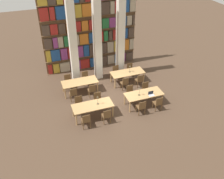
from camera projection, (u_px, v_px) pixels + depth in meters
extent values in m
plane|color=#4C3828|center=(111.00, 98.00, 14.85)|extent=(40.00, 40.00, 0.00)
cube|color=brown|center=(90.00, 30.00, 16.49)|extent=(6.39, 0.06, 5.50)
cube|color=brown|center=(92.00, 66.00, 18.03)|extent=(6.39, 0.35, 0.03)
cube|color=maroon|center=(50.00, 69.00, 16.97)|extent=(0.27, 0.20, 0.67)
cube|color=#B7932D|center=(56.00, 68.00, 17.09)|extent=(0.42, 0.20, 0.67)
cube|color=tan|center=(65.00, 67.00, 17.26)|extent=(0.68, 0.20, 0.67)
cube|color=#84387A|center=(75.00, 65.00, 17.46)|extent=(0.70, 0.20, 0.67)
cube|color=maroon|center=(85.00, 63.00, 17.66)|extent=(0.62, 0.20, 0.67)
cube|color=navy|center=(92.00, 62.00, 17.81)|extent=(0.35, 0.20, 0.67)
cube|color=orange|center=(98.00, 61.00, 17.94)|extent=(0.45, 0.20, 0.67)
cube|color=#47382D|center=(104.00, 60.00, 18.06)|extent=(0.38, 0.20, 0.67)
cube|color=tan|center=(111.00, 59.00, 18.20)|extent=(0.51, 0.20, 0.67)
cube|color=navy|center=(117.00, 58.00, 18.35)|extent=(0.40, 0.20, 0.67)
cube|color=#84387A|center=(123.00, 57.00, 18.47)|extent=(0.37, 0.20, 0.67)
cube|color=#47382D|center=(129.00, 56.00, 18.61)|extent=(0.52, 0.20, 0.67)
cube|color=brown|center=(92.00, 55.00, 17.51)|extent=(6.39, 0.35, 0.03)
cube|color=#B7932D|center=(48.00, 56.00, 16.43)|extent=(0.29, 0.20, 0.80)
cube|color=navy|center=(55.00, 55.00, 16.55)|extent=(0.58, 0.20, 0.80)
cube|color=#84387A|center=(64.00, 54.00, 16.71)|extent=(0.42, 0.20, 0.80)
cube|color=maroon|center=(71.00, 53.00, 16.84)|extent=(0.39, 0.20, 0.80)
cube|color=#84387A|center=(78.00, 52.00, 16.99)|extent=(0.64, 0.20, 0.80)
cube|color=navy|center=(86.00, 50.00, 17.14)|extent=(0.38, 0.20, 0.80)
cube|color=#47382D|center=(92.00, 49.00, 17.27)|extent=(0.41, 0.20, 0.80)
cube|color=#84387A|center=(98.00, 49.00, 17.39)|extent=(0.38, 0.20, 0.80)
cube|color=#47382D|center=(104.00, 48.00, 17.50)|extent=(0.39, 0.20, 0.80)
cube|color=tan|center=(110.00, 47.00, 17.64)|extent=(0.46, 0.20, 0.80)
cube|color=#B7932D|center=(117.00, 46.00, 17.78)|extent=(0.47, 0.20, 0.80)
cube|color=orange|center=(124.00, 45.00, 17.94)|extent=(0.63, 0.20, 0.80)
cube|color=tan|center=(131.00, 44.00, 18.09)|extent=(0.31, 0.20, 0.80)
cube|color=brown|center=(91.00, 43.00, 17.00)|extent=(6.39, 0.35, 0.03)
cube|color=#47382D|center=(48.00, 44.00, 15.96)|extent=(0.48, 0.20, 0.71)
cube|color=#84387A|center=(55.00, 43.00, 16.09)|extent=(0.29, 0.20, 0.71)
cube|color=tan|center=(60.00, 42.00, 16.19)|extent=(0.32, 0.20, 0.71)
cube|color=#236B38|center=(66.00, 41.00, 16.29)|extent=(0.26, 0.20, 0.71)
cube|color=tan|center=(74.00, 40.00, 16.43)|extent=(0.70, 0.20, 0.71)
cube|color=orange|center=(84.00, 39.00, 16.63)|extent=(0.59, 0.20, 0.71)
cube|color=navy|center=(93.00, 37.00, 16.81)|extent=(0.60, 0.20, 0.71)
cube|color=maroon|center=(100.00, 36.00, 16.95)|extent=(0.35, 0.20, 0.71)
cube|color=#236B38|center=(106.00, 36.00, 17.06)|extent=(0.28, 0.20, 0.71)
cube|color=#47382D|center=(110.00, 35.00, 17.15)|extent=(0.27, 0.20, 0.71)
cube|color=maroon|center=(116.00, 34.00, 17.27)|extent=(0.47, 0.20, 0.71)
cube|color=navy|center=(123.00, 33.00, 17.43)|extent=(0.56, 0.20, 0.71)
cube|color=#47382D|center=(131.00, 32.00, 17.58)|extent=(0.40, 0.20, 0.71)
cube|color=brown|center=(90.00, 30.00, 16.48)|extent=(6.39, 0.35, 0.03)
cube|color=#47382D|center=(46.00, 30.00, 15.46)|extent=(0.46, 0.20, 0.66)
cube|color=maroon|center=(54.00, 29.00, 15.60)|extent=(0.46, 0.20, 0.66)
cube|color=#47382D|center=(62.00, 28.00, 15.74)|extent=(0.43, 0.20, 0.66)
cube|color=orange|center=(70.00, 27.00, 15.89)|extent=(0.48, 0.20, 0.66)
cube|color=maroon|center=(77.00, 26.00, 16.02)|extent=(0.42, 0.20, 0.66)
cube|color=orange|center=(85.00, 26.00, 16.16)|extent=(0.42, 0.20, 0.66)
cube|color=maroon|center=(92.00, 25.00, 16.30)|extent=(0.47, 0.20, 0.66)
cube|color=#B7932D|center=(99.00, 24.00, 16.42)|extent=(0.34, 0.20, 0.66)
cube|color=#236B38|center=(105.00, 23.00, 16.55)|extent=(0.46, 0.20, 0.66)
cube|color=#84387A|center=(112.00, 22.00, 16.69)|extent=(0.45, 0.20, 0.66)
cube|color=maroon|center=(119.00, 21.00, 16.82)|extent=(0.34, 0.20, 0.66)
cube|color=navy|center=(124.00, 21.00, 16.93)|extent=(0.34, 0.20, 0.66)
cube|color=tan|center=(129.00, 20.00, 17.04)|extent=(0.35, 0.20, 0.66)
cube|color=#47382D|center=(133.00, 20.00, 17.13)|extent=(0.15, 0.20, 0.66)
cube|color=brown|center=(90.00, 16.00, 15.97)|extent=(6.39, 0.35, 0.03)
cube|color=maroon|center=(44.00, 14.00, 14.91)|extent=(0.52, 0.20, 0.81)
cube|color=maroon|center=(52.00, 14.00, 15.05)|extent=(0.30, 0.20, 0.81)
cube|color=navy|center=(60.00, 13.00, 15.19)|extent=(0.58, 0.20, 0.81)
cube|color=tan|center=(70.00, 12.00, 15.36)|extent=(0.51, 0.20, 0.81)
cube|color=#B7932D|center=(78.00, 11.00, 15.50)|extent=(0.42, 0.20, 0.81)
cube|color=orange|center=(87.00, 10.00, 15.66)|extent=(0.63, 0.20, 0.81)
cube|color=tan|center=(96.00, 9.00, 15.83)|extent=(0.54, 0.20, 0.81)
cube|color=#47382D|center=(105.00, 8.00, 16.00)|extent=(0.59, 0.20, 0.81)
cube|color=tan|center=(112.00, 7.00, 16.13)|extent=(0.29, 0.20, 0.81)
cube|color=maroon|center=(120.00, 6.00, 16.28)|extent=(0.69, 0.20, 0.81)
cube|color=navy|center=(127.00, 6.00, 16.42)|extent=(0.29, 0.20, 0.81)
cube|color=tan|center=(132.00, 5.00, 16.53)|extent=(0.39, 0.20, 0.81)
cube|color=brown|center=(89.00, 1.00, 15.45)|extent=(6.39, 0.35, 0.03)
cube|color=#B7932D|center=(42.00, 0.00, 14.43)|extent=(0.55, 0.20, 0.69)
cube|color=silver|center=(72.00, 38.00, 14.71)|extent=(0.45, 0.45, 6.00)
cube|color=silver|center=(97.00, 35.00, 15.14)|extent=(0.45, 0.45, 6.00)
cube|color=silver|center=(121.00, 32.00, 15.56)|extent=(0.45, 0.45, 6.00)
cube|color=tan|center=(93.00, 106.00, 13.04)|extent=(2.14, 0.90, 0.04)
cylinder|color=tan|center=(76.00, 120.00, 12.69)|extent=(0.07, 0.07, 0.71)
cylinder|color=tan|center=(113.00, 111.00, 13.24)|extent=(0.07, 0.07, 0.71)
cylinder|color=tan|center=(73.00, 111.00, 13.26)|extent=(0.07, 0.07, 0.71)
cylinder|color=tan|center=(108.00, 103.00, 13.82)|extent=(0.07, 0.07, 0.71)
cylinder|color=brown|center=(82.00, 122.00, 12.73)|extent=(0.04, 0.04, 0.43)
cylinder|color=brown|center=(88.00, 121.00, 12.83)|extent=(0.04, 0.04, 0.43)
cylinder|color=brown|center=(83.00, 127.00, 12.47)|extent=(0.04, 0.04, 0.43)
cylinder|color=brown|center=(90.00, 125.00, 12.57)|extent=(0.04, 0.04, 0.43)
cube|color=brown|center=(86.00, 120.00, 12.52)|extent=(0.42, 0.40, 0.04)
cube|color=brown|center=(86.00, 119.00, 12.24)|extent=(0.40, 0.03, 0.42)
cylinder|color=brown|center=(84.00, 109.00, 13.61)|extent=(0.04, 0.04, 0.43)
cylinder|color=brown|center=(77.00, 111.00, 13.51)|extent=(0.04, 0.04, 0.43)
cylinder|color=brown|center=(82.00, 106.00, 13.87)|extent=(0.04, 0.04, 0.43)
cylinder|color=brown|center=(76.00, 107.00, 13.77)|extent=(0.04, 0.04, 0.43)
cube|color=brown|center=(79.00, 105.00, 13.56)|extent=(0.42, 0.40, 0.04)
cube|color=brown|center=(78.00, 99.00, 13.57)|extent=(0.40, 0.03, 0.42)
cylinder|color=brown|center=(102.00, 118.00, 13.04)|extent=(0.04, 0.04, 0.43)
cylinder|color=brown|center=(108.00, 116.00, 13.14)|extent=(0.04, 0.04, 0.43)
cylinder|color=brown|center=(104.00, 122.00, 12.77)|extent=(0.04, 0.04, 0.43)
cylinder|color=brown|center=(111.00, 120.00, 12.87)|extent=(0.04, 0.04, 0.43)
cube|color=brown|center=(106.00, 115.00, 12.82)|extent=(0.42, 0.40, 0.04)
cube|color=brown|center=(107.00, 114.00, 12.55)|extent=(0.40, 0.03, 0.42)
cylinder|color=brown|center=(102.00, 105.00, 13.91)|extent=(0.04, 0.04, 0.43)
cylinder|color=brown|center=(96.00, 106.00, 13.81)|extent=(0.04, 0.04, 0.43)
cylinder|color=brown|center=(101.00, 102.00, 14.18)|extent=(0.04, 0.04, 0.43)
cylinder|color=brown|center=(95.00, 103.00, 14.08)|extent=(0.04, 0.04, 0.43)
cube|color=brown|center=(98.00, 101.00, 13.86)|extent=(0.42, 0.40, 0.04)
cube|color=brown|center=(97.00, 95.00, 13.88)|extent=(0.40, 0.03, 0.42)
cylinder|color=brown|center=(98.00, 104.00, 13.13)|extent=(0.14, 0.14, 0.01)
cylinder|color=brown|center=(98.00, 100.00, 13.00)|extent=(0.02, 0.02, 0.42)
cone|color=brown|center=(98.00, 97.00, 12.87)|extent=(0.11, 0.11, 0.07)
cube|color=tan|center=(144.00, 94.00, 13.91)|extent=(2.14, 0.90, 0.04)
cylinder|color=tan|center=(130.00, 107.00, 13.56)|extent=(0.07, 0.07, 0.71)
cylinder|color=tan|center=(162.00, 99.00, 14.11)|extent=(0.07, 0.07, 0.71)
cylinder|color=tan|center=(125.00, 99.00, 14.13)|extent=(0.07, 0.07, 0.71)
cylinder|color=tan|center=(156.00, 92.00, 14.69)|extent=(0.07, 0.07, 0.71)
cylinder|color=brown|center=(136.00, 109.00, 13.62)|extent=(0.04, 0.04, 0.43)
cylinder|color=brown|center=(142.00, 108.00, 13.73)|extent=(0.04, 0.04, 0.43)
cylinder|color=brown|center=(139.00, 113.00, 13.36)|extent=(0.04, 0.04, 0.43)
cylinder|color=brown|center=(145.00, 111.00, 13.46)|extent=(0.04, 0.04, 0.43)
cube|color=brown|center=(141.00, 107.00, 13.41)|extent=(0.42, 0.40, 0.04)
cube|color=brown|center=(142.00, 105.00, 13.14)|extent=(0.40, 0.03, 0.42)
cylinder|color=brown|center=(135.00, 98.00, 14.50)|extent=(0.04, 0.04, 0.43)
cylinder|color=brown|center=(129.00, 99.00, 14.40)|extent=(0.04, 0.04, 0.43)
cylinder|color=brown|center=(132.00, 94.00, 14.77)|extent=(0.04, 0.04, 0.43)
cylinder|color=brown|center=(127.00, 96.00, 14.67)|extent=(0.04, 0.04, 0.43)
cube|color=brown|center=(131.00, 93.00, 14.45)|extent=(0.42, 0.40, 0.04)
cube|color=brown|center=(130.00, 88.00, 14.47)|extent=(0.40, 0.03, 0.42)
cylinder|color=brown|center=(153.00, 105.00, 13.91)|extent=(0.04, 0.04, 0.43)
cylinder|color=brown|center=(158.00, 104.00, 14.01)|extent=(0.04, 0.04, 0.43)
cylinder|color=brown|center=(155.00, 109.00, 13.64)|extent=(0.04, 0.04, 0.43)
cylinder|color=brown|center=(161.00, 107.00, 13.74)|extent=(0.04, 0.04, 0.43)
cube|color=brown|center=(157.00, 103.00, 13.69)|extent=(0.42, 0.40, 0.04)
cube|color=brown|center=(159.00, 101.00, 13.42)|extent=(0.40, 0.03, 0.42)
cylinder|color=brown|center=(150.00, 94.00, 14.79)|extent=(0.04, 0.04, 0.43)
cylinder|color=brown|center=(145.00, 95.00, 14.68)|extent=(0.04, 0.04, 0.43)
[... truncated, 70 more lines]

